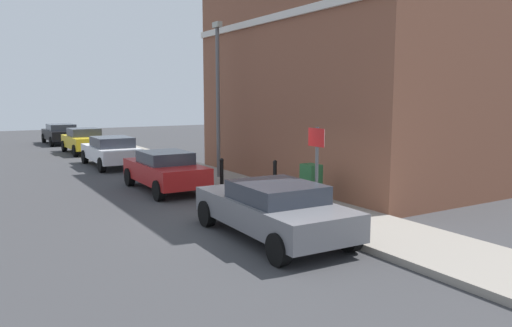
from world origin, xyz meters
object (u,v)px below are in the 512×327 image
Objects in this scene: bollard_near_cabinet at (275,175)px; lamppost at (218,93)px; car_grey at (273,208)px; utility_cabinet at (311,186)px; bollard_far_kerb at (222,173)px; car_white at (111,151)px; car_red at (165,170)px; street_sign at (317,160)px; car_black at (61,133)px; car_yellow at (84,140)px.

bollard_near_cabinet is 4.57m from lamppost.
utility_cabinet reaches higher than car_grey.
utility_cabinet is 3.47m from bollard_far_kerb.
car_grey is 13.36m from car_white.
lamppost reaches higher than bollard_near_cabinet.
car_red is 3.56× the size of utility_cabinet.
utility_cabinet is 0.50× the size of street_sign.
car_black is 4.11× the size of bollard_far_kerb.
utility_cabinet is at bearing -153.08° from car_red.
car_red is at bearing 131.97° from bollard_near_cabinet.
bollard_near_cabinet is (2.60, -9.59, -0.02)m from car_white.
car_yellow is 1.75× the size of street_sign.
car_white is 3.81× the size of utility_cabinet.
car_yellow is 17.87m from utility_cabinet.
car_black is 1.86× the size of street_sign.
street_sign is (0.10, -4.82, 0.96)m from bollard_far_kerb.
bollard_near_cabinet is at bearing -88.57° from lamppost.
car_black is 3.71× the size of utility_cabinet.
street_sign reaches higher than car_red.
bollard_far_kerb is 4.91m from street_sign.
street_sign reaches higher than utility_cabinet.
car_black is at bearing 96.07° from utility_cabinet.
car_white is 13.23m from street_sign.
car_white is 6.86m from lamppost.
car_black is (-0.18, 6.39, -0.01)m from car_yellow.
bollard_far_kerb is 3.75m from lamppost.
street_sign is (1.48, -13.11, 0.94)m from car_white.
utility_cabinet is (2.47, -4.84, -0.03)m from car_red.
utility_cabinet is 1.99m from bollard_near_cabinet.
car_black is (-0.07, 12.52, 0.00)m from car_white.
car_black reaches higher than car_red.
car_grey is at bearing -179.55° from car_white.
car_grey is 0.77× the size of lamppost.
car_grey is 19.50m from car_yellow.
car_yellow is at bearing -0.42° from car_red.
car_white is 6.13m from car_yellow.
car_black is at bearing 0.47° from car_white.
car_grey is at bearing -107.94° from lamppost.
utility_cabinet is at bearing -92.88° from bollard_near_cabinet.
lamppost is at bearing 91.43° from bollard_near_cabinet.
car_red reaches higher than bollard_near_cabinet.
lamppost reaches higher than utility_cabinet.
car_grey is 1.04× the size of car_black.
car_grey is at bearing 179.78° from car_black.
car_yellow is at bearing -178.92° from car_black.
lamppost reaches higher than car_black.
lamppost is at bearing -70.06° from car_red.
car_black is at bearing 97.97° from lamppost.
car_grey is 5.24m from bollard_far_kerb.
car_red is at bearing 102.82° from street_sign.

